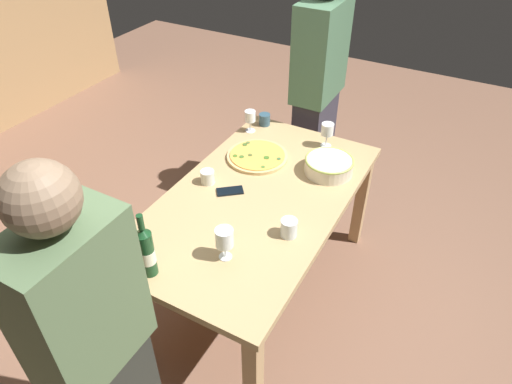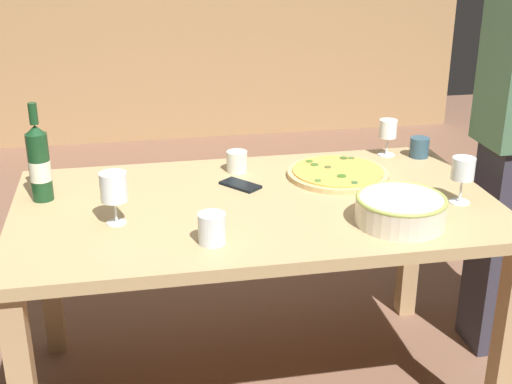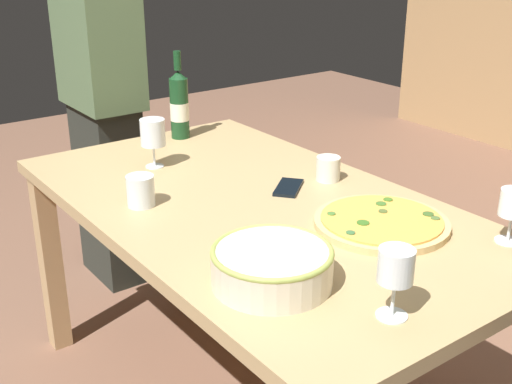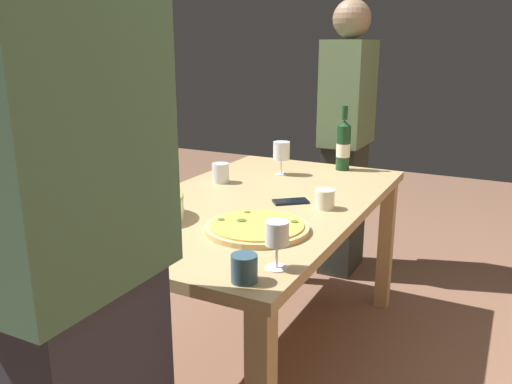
{
  "view_description": "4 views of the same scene",
  "coord_description": "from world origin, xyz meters",
  "px_view_note": "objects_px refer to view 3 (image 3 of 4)",
  "views": [
    {
      "loc": [
        -1.7,
        -0.93,
        2.29
      ],
      "look_at": [
        0.0,
        0.0,
        0.78
      ],
      "focal_mm": 32.2,
      "sensor_mm": 36.0,
      "label": 1
    },
    {
      "loc": [
        -0.4,
        -2.1,
        1.65
      ],
      "look_at": [
        0.0,
        0.0,
        0.78
      ],
      "focal_mm": 48.84,
      "sensor_mm": 36.0,
      "label": 2
    },
    {
      "loc": [
        1.45,
        -1.07,
        1.51
      ],
      "look_at": [
        0.0,
        0.0,
        0.78
      ],
      "focal_mm": 46.39,
      "sensor_mm": 36.0,
      "label": 3
    },
    {
      "loc": [
        1.87,
        0.95,
        1.38
      ],
      "look_at": [
        0.0,
        0.0,
        0.78
      ],
      "focal_mm": 36.53,
      "sensor_mm": 36.0,
      "label": 4
    }
  ],
  "objects_px": {
    "pizza": "(381,222)",
    "wine_glass_by_bottle": "(396,269)",
    "dining_table": "(256,231)",
    "wine_bottle": "(179,104)",
    "cup_amber": "(141,191)",
    "serving_bowl": "(272,265)",
    "wine_glass_near_pizza": "(153,133)",
    "person_host": "(103,100)",
    "cup_spare": "(328,169)",
    "cell_phone": "(288,188)"
  },
  "relations": [
    {
      "from": "cup_amber",
      "to": "cup_spare",
      "type": "bearing_deg",
      "value": 73.79
    },
    {
      "from": "dining_table",
      "to": "wine_bottle",
      "type": "height_order",
      "value": "wine_bottle"
    },
    {
      "from": "cup_amber",
      "to": "wine_glass_by_bottle",
      "type": "bearing_deg",
      "value": 9.85
    },
    {
      "from": "cup_spare",
      "to": "serving_bowl",
      "type": "bearing_deg",
      "value": -52.75
    },
    {
      "from": "wine_glass_near_pizza",
      "to": "wine_glass_by_bottle",
      "type": "distance_m",
      "value": 1.12
    },
    {
      "from": "wine_bottle",
      "to": "cell_phone",
      "type": "bearing_deg",
      "value": -0.48
    },
    {
      "from": "serving_bowl",
      "to": "wine_glass_by_bottle",
      "type": "height_order",
      "value": "wine_glass_by_bottle"
    },
    {
      "from": "wine_bottle",
      "to": "cup_spare",
      "type": "bearing_deg",
      "value": 12.13
    },
    {
      "from": "pizza",
      "to": "cup_amber",
      "type": "xyz_separation_m",
      "value": [
        -0.52,
        -0.46,
        0.03
      ]
    },
    {
      "from": "wine_glass_near_pizza",
      "to": "cup_amber",
      "type": "height_order",
      "value": "wine_glass_near_pizza"
    },
    {
      "from": "pizza",
      "to": "cup_amber",
      "type": "height_order",
      "value": "cup_amber"
    },
    {
      "from": "serving_bowl",
      "to": "person_host",
      "type": "distance_m",
      "value": 1.57
    },
    {
      "from": "wine_glass_by_bottle",
      "to": "person_host",
      "type": "xyz_separation_m",
      "value": [
        -1.8,
        0.17,
        -0.03
      ]
    },
    {
      "from": "pizza",
      "to": "wine_glass_by_bottle",
      "type": "relative_size",
      "value": 2.34
    },
    {
      "from": "cup_spare",
      "to": "wine_glass_near_pizza",
      "type": "bearing_deg",
      "value": -138.67
    },
    {
      "from": "cup_amber",
      "to": "cup_spare",
      "type": "height_order",
      "value": "cup_amber"
    },
    {
      "from": "serving_bowl",
      "to": "cup_spare",
      "type": "bearing_deg",
      "value": 127.25
    },
    {
      "from": "wine_glass_by_bottle",
      "to": "cup_amber",
      "type": "height_order",
      "value": "wine_glass_by_bottle"
    },
    {
      "from": "cell_phone",
      "to": "person_host",
      "type": "xyz_separation_m",
      "value": [
        -1.11,
        -0.12,
        0.07
      ]
    },
    {
      "from": "wine_glass_by_bottle",
      "to": "cup_spare",
      "type": "bearing_deg",
      "value": 147.38
    },
    {
      "from": "cup_spare",
      "to": "cell_phone",
      "type": "distance_m",
      "value": 0.16
    },
    {
      "from": "wine_glass_near_pizza",
      "to": "dining_table",
      "type": "bearing_deg",
      "value": 11.19
    },
    {
      "from": "dining_table",
      "to": "pizza",
      "type": "bearing_deg",
      "value": 27.57
    },
    {
      "from": "cup_spare",
      "to": "cell_phone",
      "type": "relative_size",
      "value": 0.54
    },
    {
      "from": "pizza",
      "to": "wine_glass_by_bottle",
      "type": "height_order",
      "value": "wine_glass_by_bottle"
    },
    {
      "from": "pizza",
      "to": "person_host",
      "type": "height_order",
      "value": "person_host"
    },
    {
      "from": "pizza",
      "to": "wine_glass_near_pizza",
      "type": "distance_m",
      "value": 0.85
    },
    {
      "from": "serving_bowl",
      "to": "wine_glass_near_pizza",
      "type": "xyz_separation_m",
      "value": [
        -0.86,
        0.16,
        0.07
      ]
    },
    {
      "from": "serving_bowl",
      "to": "dining_table",
      "type": "bearing_deg",
      "value": 147.93
    },
    {
      "from": "wine_glass_by_bottle",
      "to": "person_host",
      "type": "bearing_deg",
      "value": 174.72
    },
    {
      "from": "wine_glass_by_bottle",
      "to": "serving_bowl",
      "type": "bearing_deg",
      "value": -155.16
    },
    {
      "from": "wine_bottle",
      "to": "cell_phone",
      "type": "relative_size",
      "value": 2.31
    },
    {
      "from": "dining_table",
      "to": "serving_bowl",
      "type": "xyz_separation_m",
      "value": [
        0.41,
        -0.25,
        0.14
      ]
    },
    {
      "from": "wine_glass_near_pizza",
      "to": "wine_glass_by_bottle",
      "type": "relative_size",
      "value": 1.06
    },
    {
      "from": "pizza",
      "to": "wine_glass_by_bottle",
      "type": "distance_m",
      "value": 0.46
    },
    {
      "from": "wine_glass_by_bottle",
      "to": "dining_table",
      "type": "bearing_deg",
      "value": 168.49
    },
    {
      "from": "dining_table",
      "to": "wine_bottle",
      "type": "distance_m",
      "value": 0.75
    },
    {
      "from": "serving_bowl",
      "to": "wine_bottle",
      "type": "relative_size",
      "value": 0.84
    },
    {
      "from": "wine_bottle",
      "to": "cup_spare",
      "type": "xyz_separation_m",
      "value": [
        0.68,
        0.15,
        -0.09
      ]
    },
    {
      "from": "cup_spare",
      "to": "cell_phone",
      "type": "height_order",
      "value": "cup_spare"
    },
    {
      "from": "wine_glass_near_pizza",
      "to": "cup_spare",
      "type": "bearing_deg",
      "value": 41.33
    },
    {
      "from": "cup_amber",
      "to": "person_host",
      "type": "distance_m",
      "value": 1.0
    },
    {
      "from": "wine_bottle",
      "to": "cell_phone",
      "type": "height_order",
      "value": "wine_bottle"
    },
    {
      "from": "cup_amber",
      "to": "serving_bowl",
      "type": "bearing_deg",
      "value": 2.7
    },
    {
      "from": "wine_bottle",
      "to": "wine_glass_near_pizza",
      "type": "bearing_deg",
      "value": -45.28
    },
    {
      "from": "cup_spare",
      "to": "wine_bottle",
      "type": "bearing_deg",
      "value": -167.87
    },
    {
      "from": "serving_bowl",
      "to": "cup_amber",
      "type": "xyz_separation_m",
      "value": [
        -0.59,
        -0.03,
        -0.0
      ]
    },
    {
      "from": "wine_bottle",
      "to": "person_host",
      "type": "bearing_deg",
      "value": -164.57
    },
    {
      "from": "wine_glass_near_pizza",
      "to": "person_host",
      "type": "bearing_deg",
      "value": 169.81
    },
    {
      "from": "pizza",
      "to": "cell_phone",
      "type": "height_order",
      "value": "pizza"
    }
  ]
}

